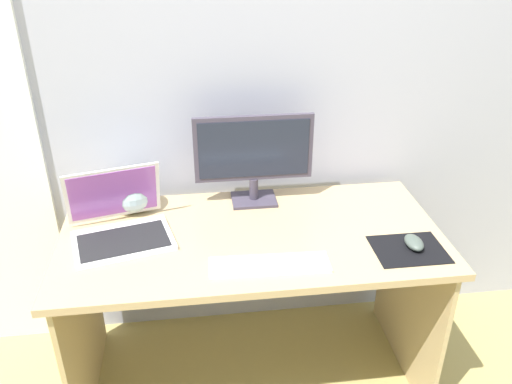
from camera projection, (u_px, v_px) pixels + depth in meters
name	position (u px, v px, depth m)	size (l,w,h in m)	color
ground_plane	(252.00, 373.00, 2.27)	(8.00, 8.00, 0.00)	tan
wall_back	(238.00, 62.00, 2.04)	(6.00, 0.04, 2.50)	#A4A6B8
desk	(251.00, 266.00, 2.00)	(1.41, 0.68, 0.72)	tan
monitor	(254.00, 155.00, 2.06)	(0.47, 0.14, 0.37)	#3E3848
laptop	(120.00, 225.00, 1.90)	(0.41, 0.37, 0.24)	white
fishbowl	(131.00, 190.00, 2.05)	(0.18, 0.18, 0.18)	silver
keyboard_external	(270.00, 265.00, 1.75)	(0.40, 0.11, 0.01)	white
mousepad	(409.00, 249.00, 1.84)	(0.25, 0.20, 0.00)	black
mouse	(414.00, 242.00, 1.84)	(0.06, 0.10, 0.04)	#47534C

